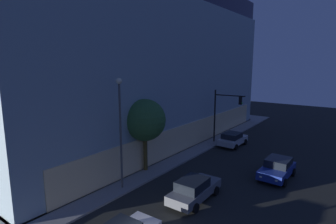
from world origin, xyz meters
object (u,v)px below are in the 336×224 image
modern_building (117,65)px  car_grey (194,189)px  sidewalk_tree (145,120)px  street_lamp_sidewalk (120,121)px  traffic_light_far_corner (224,109)px  car_silver (233,139)px  car_blue (277,168)px

modern_building → car_grey: 22.42m
modern_building → sidewalk_tree: size_ratio=6.07×
car_grey → street_lamp_sidewalk: bearing=108.9°
modern_building → traffic_light_far_corner: size_ratio=6.11×
sidewalk_tree → car_silver: sidewalk_tree is taller
street_lamp_sidewalk → sidewalk_tree: (3.68, 0.86, -0.68)m
sidewalk_tree → car_grey: sidewalk_tree is taller
car_blue → car_silver: 9.12m
modern_building → sidewalk_tree: modern_building is taller
street_lamp_sidewalk → car_silver: 16.29m
car_blue → car_grey: bearing=154.0°
car_blue → car_silver: car_blue is taller
traffic_light_far_corner → car_silver: (-0.07, -1.30, -3.42)m
sidewalk_tree → car_grey: (-1.86, -6.16, -3.84)m
car_silver → traffic_light_far_corner: bearing=86.9°
traffic_light_far_corner → street_lamp_sidewalk: (-15.56, 0.98, 1.09)m
car_silver → modern_building: bearing=103.7°
car_grey → modern_building: bearing=61.2°
traffic_light_far_corner → street_lamp_sidewalk: size_ratio=0.76×
car_blue → street_lamp_sidewalk: bearing=136.0°
modern_building → car_blue: 23.53m
modern_building → traffic_light_far_corner: 15.23m
sidewalk_tree → car_grey: size_ratio=1.32×
traffic_light_far_corner → sidewalk_tree: sidewalk_tree is taller
traffic_light_far_corner → street_lamp_sidewalk: bearing=176.4°
car_grey → car_blue: 8.27m
modern_building → car_grey: (-9.98, -18.15, -8.59)m
street_lamp_sidewalk → modern_building: bearing=47.4°
car_silver → sidewalk_tree: bearing=165.1°
sidewalk_tree → car_silver: size_ratio=1.49×
traffic_light_far_corner → car_blue: bearing=-128.5°
sidewalk_tree → traffic_light_far_corner: bearing=-8.8°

